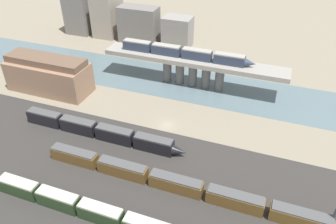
{
  "coord_description": "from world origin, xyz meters",
  "views": [
    {
      "loc": [
        27.64,
        -73.33,
        58.13
      ],
      "look_at": [
        0.0,
        1.06,
        4.11
      ],
      "focal_mm": 35.0,
      "sensor_mm": 36.0,
      "label": 1
    }
  ],
  "objects_px": {
    "train_yard_near": "(129,223)",
    "train_yard_mid": "(182,185)",
    "train_yard_far": "(100,131)",
    "train_on_bridge": "(185,53)",
    "warehouse_building": "(49,75)"
  },
  "relations": [
    {
      "from": "train_yard_mid",
      "to": "train_yard_far",
      "type": "distance_m",
      "value": 30.1
    },
    {
      "from": "train_yard_near",
      "to": "warehouse_building",
      "type": "xyz_separation_m",
      "value": [
        -50.38,
        41.93,
        4.0
      ]
    },
    {
      "from": "train_yard_near",
      "to": "train_yard_mid",
      "type": "distance_m",
      "value": 15.28
    },
    {
      "from": "train_yard_far",
      "to": "warehouse_building",
      "type": "xyz_separation_m",
      "value": [
        -29.53,
        17.27,
        3.88
      ]
    },
    {
      "from": "train_yard_near",
      "to": "warehouse_building",
      "type": "distance_m",
      "value": 65.67
    },
    {
      "from": "train_yard_far",
      "to": "train_on_bridge",
      "type": "bearing_deg",
      "value": 71.63
    },
    {
      "from": "train_yard_near",
      "to": "train_yard_far",
      "type": "xyz_separation_m",
      "value": [
        -20.85,
        24.66,
        0.12
      ]
    },
    {
      "from": "train_on_bridge",
      "to": "train_yard_far",
      "type": "relative_size",
      "value": 0.95
    },
    {
      "from": "train_yard_mid",
      "to": "train_yard_far",
      "type": "xyz_separation_m",
      "value": [
        -27.96,
        11.14,
        0.21
      ]
    },
    {
      "from": "train_on_bridge",
      "to": "warehouse_building",
      "type": "bearing_deg",
      "value": -154.0
    },
    {
      "from": "train_yard_near",
      "to": "train_yard_mid",
      "type": "bearing_deg",
      "value": 62.28
    },
    {
      "from": "warehouse_building",
      "to": "train_yard_near",
      "type": "bearing_deg",
      "value": -39.77
    },
    {
      "from": "train_yard_near",
      "to": "train_yard_mid",
      "type": "height_order",
      "value": "train_yard_near"
    },
    {
      "from": "train_on_bridge",
      "to": "train_yard_near",
      "type": "relative_size",
      "value": 0.71
    },
    {
      "from": "train_on_bridge",
      "to": "train_yard_near",
      "type": "height_order",
      "value": "train_on_bridge"
    }
  ]
}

